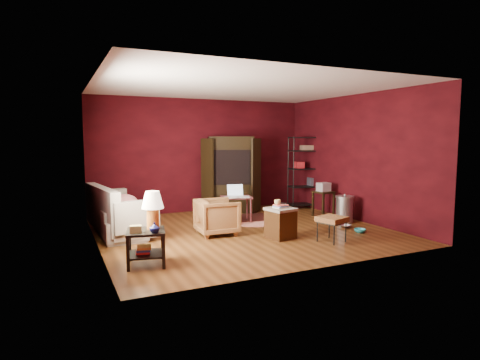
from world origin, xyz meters
The scene contains 18 objects.
room centered at (-0.04, -0.01, 1.40)m, with size 5.54×5.04×2.84m.
sofa centered at (-2.29, 0.84, 0.37)m, with size 1.88×0.55×0.74m, color gray.
armchair centered at (-0.59, -0.02, 0.37)m, with size 0.73×0.68×0.75m, color black.
pet_bowl_steel centered at (2.02, -0.60, 0.12)m, with size 0.25×0.06×0.25m, color #B5B7BC.
pet_bowl_turquoise centered at (2.00, -1.06, 0.11)m, with size 0.22×0.07×0.22m, color #2AB5C7.
vase centered at (-2.13, -1.52, 0.58)m, with size 0.14×0.15×0.14m, color #0B0F3B.
mug centered at (0.30, -0.78, 0.69)m, with size 0.12×0.09×0.12m, color #E1C76E.
side_table centered at (-2.15, -1.28, 0.64)m, with size 0.64×0.64×1.07m.
sofa_cushions centered at (-2.31, 0.80, 0.42)m, with size 1.09×2.13×0.85m.
hamper centered at (0.36, -0.79, 0.29)m, with size 0.54×0.54×0.65m.
footstool centered at (1.06, -1.39, 0.39)m, with size 0.55×0.55×0.45m.
rug_round centered at (0.64, 0.77, 0.01)m, with size 1.33×1.33×0.01m.
rug_oriental centered at (0.50, 1.13, 0.02)m, with size 1.41×1.03×0.01m.
laptop_desk centered at (0.23, 0.88, 0.50)m, with size 0.74×0.63×0.81m.
tv_armoire centered at (0.60, 2.01, 0.98)m, with size 1.40×1.05×1.88m.
wire_shelving centered at (2.63, 1.71, 1.02)m, with size 0.97×0.55×1.87m.
small_stand centered at (2.34, 0.58, 0.60)m, with size 0.45×0.45×0.80m.
trash_can centered at (2.34, -0.18, 0.30)m, with size 0.42×0.42×0.63m.
Camera 1 is at (-3.37, -7.03, 1.84)m, focal length 30.00 mm.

